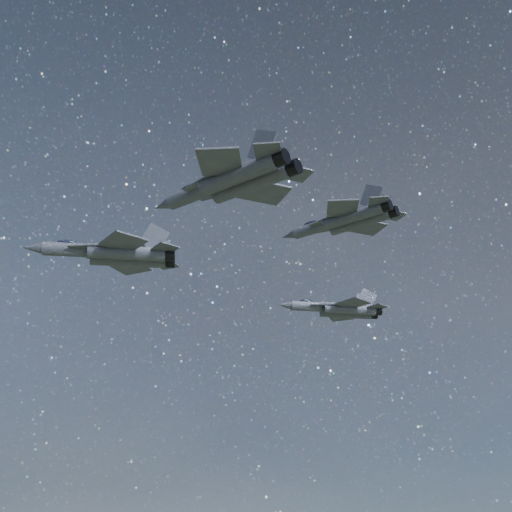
# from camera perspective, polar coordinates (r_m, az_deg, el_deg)

# --- Properties ---
(jet_lead) EXTENTS (19.81, 13.10, 5.06)m
(jet_lead) POSITION_cam_1_polar(r_m,az_deg,el_deg) (78.19, -13.25, 0.23)
(jet_lead) COLOR #373A45
(jet_left) EXTENTS (16.87, 11.04, 4.35)m
(jet_left) POSITION_cam_1_polar(r_m,az_deg,el_deg) (95.13, 7.93, -5.04)
(jet_left) COLOR #373A45
(jet_right) EXTENTS (16.23, 10.80, 4.12)m
(jet_right) POSITION_cam_1_polar(r_m,az_deg,el_deg) (52.42, -2.21, 7.17)
(jet_right) COLOR #373A45
(jet_slot) EXTENTS (15.35, 10.21, 3.90)m
(jet_slot) POSITION_cam_1_polar(r_m,az_deg,el_deg) (69.50, 8.64, 3.42)
(jet_slot) COLOR #373A45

